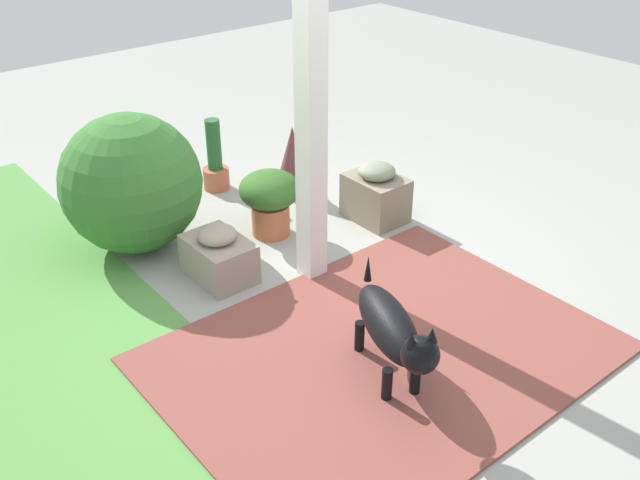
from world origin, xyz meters
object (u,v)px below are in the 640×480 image
stone_planter_nearest (376,194)px  terracotta_pot_broad (270,197)px  terracotta_pot_spiky (293,162)px  porch_pillar (311,81)px  dog (393,329)px  round_shrub (131,183)px  terracotta_pot_tall (215,164)px  stone_planter_mid (219,255)px

stone_planter_nearest → terracotta_pot_broad: bearing=67.5°
stone_planter_nearest → terracotta_pot_spiky: terracotta_pot_spiky is taller
stone_planter_nearest → porch_pillar: bearing=109.7°
stone_planter_nearest → dog: dog is taller
round_shrub → dog: bearing=-170.0°
dog → terracotta_pot_tall: bearing=-11.7°
stone_planter_mid → terracotta_pot_broad: bearing=-66.3°
stone_planter_mid → porch_pillar: bearing=-125.2°
porch_pillar → terracotta_pot_broad: bearing=-10.0°
round_shrub → terracotta_pot_broad: size_ratio=1.98×
stone_planter_nearest → terracotta_pot_broad: size_ratio=0.93×
round_shrub → terracotta_pot_tall: 1.04m
terracotta_pot_spiky → stone_planter_nearest: bearing=-163.3°
terracotta_pot_spiky → dog: (-2.10, 0.96, 0.06)m
stone_planter_nearest → terracotta_pot_broad: 0.80m
stone_planter_mid → terracotta_pot_tall: terracotta_pot_tall is taller
terracotta_pot_tall → terracotta_pot_spiky: bearing=-138.1°
stone_planter_nearest → dog: size_ratio=0.56×
porch_pillar → terracotta_pot_spiky: (1.02, -0.63, -1.02)m
terracotta_pot_tall → terracotta_pot_broad: bearing=173.8°
porch_pillar → stone_planter_nearest: (0.30, -0.84, -1.09)m
stone_planter_nearest → terracotta_pot_tall: (1.19, 0.64, 0.00)m
round_shrub → terracotta_pot_broad: 0.95m
stone_planter_nearest → terracotta_pot_tall: size_ratio=0.77×
porch_pillar → stone_planter_nearest: size_ratio=5.77×
dog → stone_planter_nearest: bearing=-40.4°
stone_planter_mid → round_shrub: size_ratio=0.49×
terracotta_pot_spiky → stone_planter_mid: bearing=121.4°
stone_planter_nearest → round_shrub: bearing=64.0°
porch_pillar → round_shrub: porch_pillar is taller
stone_planter_nearest → dog: 1.81m
terracotta_pot_broad → dog: (-1.68, 0.44, 0.04)m
round_shrub → terracotta_pot_spiky: (-0.03, -1.33, -0.21)m
round_shrub → terracotta_pot_spiky: size_ratio=1.68×
terracotta_pot_tall → stone_planter_mid: bearing=148.9°
terracotta_pot_tall → terracotta_pot_spiky: size_ratio=1.03×
stone_planter_mid → round_shrub: (0.71, 0.22, 0.31)m
stone_planter_mid → terracotta_pot_tall: bearing=-31.1°
terracotta_pot_tall → dog: 2.62m
porch_pillar → terracotta_pot_tall: porch_pillar is taller
porch_pillar → round_shrub: bearing=33.7°
porch_pillar → stone_planter_mid: porch_pillar is taller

